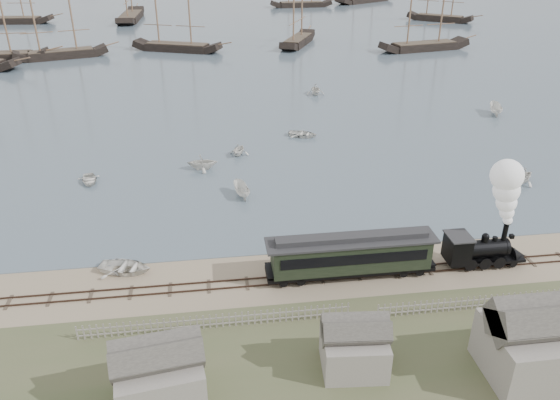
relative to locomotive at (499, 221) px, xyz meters
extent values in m
plane|color=tan|center=(-16.44, 2.00, -4.12)|extent=(600.00, 600.00, 0.00)
cube|color=#455463|center=(-16.44, 172.00, -4.09)|extent=(600.00, 336.00, 0.06)
cube|color=#38271E|center=(-16.44, -0.50, -4.02)|extent=(120.00, 0.08, 0.12)
cube|color=#38271E|center=(-16.44, 0.50, -4.02)|extent=(120.00, 0.08, 0.12)
cube|color=#3C3226|center=(-16.44, 0.00, -4.09)|extent=(120.00, 1.80, 0.06)
cube|color=black|center=(-0.73, 0.00, -3.43)|extent=(6.48, 1.90, 0.24)
cylinder|color=black|center=(-1.11, 0.00, -2.48)|extent=(4.00, 1.43, 1.43)
cube|color=black|center=(-3.20, 0.00, -2.29)|extent=(1.71, 2.10, 2.19)
cube|color=#2C2C2E|center=(-3.20, 0.00, -1.15)|extent=(1.90, 2.29, 0.11)
cylinder|color=black|center=(0.70, 0.00, -1.19)|extent=(0.42, 0.42, 1.52)
sphere|color=black|center=(-0.92, 0.00, -1.37)|extent=(0.61, 0.61, 0.61)
cone|color=black|center=(2.32, 0.00, -3.53)|extent=(1.33, 1.90, 1.90)
cube|color=black|center=(1.37, 0.00, -1.53)|extent=(0.33, 0.33, 0.33)
cube|color=black|center=(-12.13, 0.00, -3.42)|extent=(13.56, 2.23, 0.34)
cube|color=black|center=(-12.13, 0.00, -2.07)|extent=(12.60, 2.42, 2.42)
cube|color=black|center=(-12.13, -1.23, -1.83)|extent=(11.63, 0.06, 0.87)
cube|color=black|center=(-12.13, 1.23, -1.83)|extent=(11.63, 0.06, 0.87)
cube|color=#2C2C2E|center=(-12.13, 0.00, -0.81)|extent=(13.56, 2.62, 0.17)
cube|color=#2C2C2E|center=(-12.13, 0.00, -0.52)|extent=(12.11, 1.16, 0.44)
imported|color=silver|center=(-30.17, 3.00, -3.67)|extent=(4.15, 4.99, 0.89)
imported|color=silver|center=(-36.05, 21.09, -3.71)|extent=(3.82, 3.11, 0.69)
imported|color=silver|center=(-23.69, 23.10, -3.15)|extent=(3.04, 3.50, 1.81)
imported|color=silver|center=(-19.74, 15.48, -3.39)|extent=(3.67, 2.02, 1.34)
imported|color=silver|center=(-10.34, 32.21, -3.66)|extent=(4.15, 4.68, 0.80)
imported|color=silver|center=(10.93, 14.60, -3.17)|extent=(4.13, 4.32, 1.77)
imported|color=silver|center=(19.72, 37.73, -3.25)|extent=(4.43, 2.66, 1.61)
imported|color=silver|center=(-4.77, 51.77, -3.15)|extent=(3.55, 3.10, 1.82)
imported|color=silver|center=(-19.24, 26.88, -3.31)|extent=(3.57, 3.37, 1.49)
camera|label=1|loc=(-22.67, -35.55, 21.33)|focal=35.00mm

